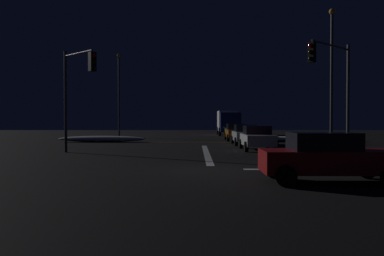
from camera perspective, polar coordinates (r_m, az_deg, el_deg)
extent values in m
cube|color=black|center=(16.67, 2.69, -5.81)|extent=(120.00, 120.00, 0.10)
cube|color=white|center=(24.64, 1.99, -3.42)|extent=(0.35, 13.72, 0.01)
cube|color=yellow|center=(36.21, 1.52, -1.94)|extent=(22.00, 0.15, 0.01)
ellipsoid|color=white|center=(37.32, -12.16, -1.47)|extent=(7.65, 1.50, 0.54)
ellipsoid|color=white|center=(38.39, 14.78, -1.44)|extent=(10.72, 1.50, 0.49)
cube|color=silver|center=(27.21, 8.89, -1.59)|extent=(1.80, 4.20, 0.70)
cube|color=black|center=(27.39, 8.84, -0.26)|extent=(1.60, 2.00, 0.55)
cylinder|color=black|center=(25.86, 11.37, -2.52)|extent=(0.22, 0.64, 0.64)
cylinder|color=black|center=(25.58, 7.40, -2.54)|extent=(0.22, 0.64, 0.64)
cylinder|color=black|center=(28.90, 10.21, -2.12)|extent=(0.22, 0.64, 0.64)
cylinder|color=black|center=(28.65, 6.66, -2.14)|extent=(0.22, 0.64, 0.64)
sphere|color=#F9EFC6|center=(25.23, 11.06, -1.70)|extent=(0.22, 0.22, 0.22)
sphere|color=#F9EFC6|center=(25.02, 8.13, -1.71)|extent=(0.22, 0.22, 0.22)
cube|color=#B7B7BC|center=(32.96, 7.32, -1.10)|extent=(1.80, 4.20, 0.70)
cube|color=black|center=(33.14, 7.28, -0.01)|extent=(1.60, 2.00, 0.55)
cylinder|color=black|center=(31.56, 9.27, -1.84)|extent=(0.22, 0.64, 0.64)
cylinder|color=black|center=(31.34, 6.01, -1.86)|extent=(0.22, 0.64, 0.64)
cylinder|color=black|center=(34.62, 8.49, -1.57)|extent=(0.22, 0.64, 0.64)
cylinder|color=black|center=(34.42, 5.52, -1.58)|extent=(0.22, 0.64, 0.64)
sphere|color=#F9EFC6|center=(30.94, 8.98, -1.16)|extent=(0.22, 0.22, 0.22)
sphere|color=#F9EFC6|center=(30.78, 6.58, -1.17)|extent=(0.22, 0.22, 0.22)
cube|color=#C66014|center=(39.22, 6.05, -0.73)|extent=(1.80, 4.20, 0.70)
cube|color=black|center=(39.40, 6.03, 0.18)|extent=(1.60, 2.00, 0.55)
cylinder|color=black|center=(37.79, 7.64, -1.34)|extent=(0.22, 0.64, 0.64)
cylinder|color=black|center=(37.61, 4.91, -1.35)|extent=(0.22, 0.64, 0.64)
cylinder|color=black|center=(40.86, 7.10, -1.15)|extent=(0.22, 0.64, 0.64)
cylinder|color=black|center=(40.70, 4.58, -1.15)|extent=(0.22, 0.64, 0.64)
sphere|color=#F9EFC6|center=(37.18, 7.37, -0.77)|extent=(0.22, 0.22, 0.22)
sphere|color=#F9EFC6|center=(37.05, 5.37, -0.77)|extent=(0.22, 0.22, 0.22)
cube|color=#14512D|center=(45.59, 5.78, -0.47)|extent=(1.80, 4.20, 0.70)
cube|color=black|center=(45.77, 5.75, 0.32)|extent=(1.60, 2.00, 0.55)
cylinder|color=black|center=(44.15, 7.12, -0.98)|extent=(0.22, 0.64, 0.64)
cylinder|color=black|center=(43.98, 4.79, -0.98)|extent=(0.22, 0.64, 0.64)
cylinder|color=black|center=(47.23, 6.69, -0.84)|extent=(0.22, 0.64, 0.64)
cylinder|color=black|center=(47.07, 4.51, -0.84)|extent=(0.22, 0.64, 0.64)
sphere|color=#F9EFC6|center=(43.54, 6.88, -0.48)|extent=(0.22, 0.22, 0.22)
sphere|color=#F9EFC6|center=(43.42, 5.18, -0.48)|extent=(0.22, 0.22, 0.22)
cube|color=navy|center=(50.03, 5.23, 0.78)|extent=(2.40, 2.20, 2.30)
cube|color=silver|center=(54.52, 4.84, 0.97)|extent=(2.40, 5.00, 2.60)
cylinder|color=black|center=(50.76, 6.52, -0.51)|extent=(0.28, 0.96, 0.96)
cylinder|color=black|center=(50.57, 3.81, -0.52)|extent=(0.28, 0.96, 0.96)
cylinder|color=black|center=(55.44, 6.01, -0.37)|extent=(0.28, 0.96, 0.96)
cylinder|color=black|center=(55.26, 3.53, -0.37)|extent=(0.28, 0.96, 0.96)
sphere|color=#F9EFC6|center=(48.97, 6.33, 0.07)|extent=(0.26, 0.26, 0.26)
sphere|color=#F9EFC6|center=(48.83, 4.34, 0.07)|extent=(0.26, 0.26, 0.26)
cube|color=maroon|center=(13.82, 18.19, -4.31)|extent=(4.20, 1.80, 0.70)
cube|color=black|center=(13.71, 17.41, -1.73)|extent=(2.00, 1.60, 0.55)
cylinder|color=black|center=(15.22, 22.74, -5.17)|extent=(0.64, 0.22, 0.64)
cylinder|color=black|center=(14.34, 11.14, -5.48)|extent=(0.64, 0.22, 0.64)
cylinder|color=black|center=(12.59, 12.66, -6.42)|extent=(0.64, 0.22, 0.64)
cylinder|color=#4C4C51|center=(26.16, -16.84, 3.43)|extent=(0.18, 0.18, 6.05)
cylinder|color=#4C4C51|center=(25.09, -15.24, 9.79)|extent=(2.23, 2.23, 0.12)
cube|color=black|center=(23.71, -13.42, 8.78)|extent=(0.46, 0.46, 1.05)
sphere|color=red|center=(23.62, -13.22, 9.65)|extent=(0.22, 0.22, 0.22)
sphere|color=black|center=(23.57, -13.22, 8.83)|extent=(0.22, 0.22, 0.22)
sphere|color=black|center=(23.53, -13.22, 7.99)|extent=(0.22, 0.22, 0.22)
cylinder|color=#4C4C51|center=(26.57, 20.48, 3.75)|extent=(0.18, 0.18, 6.40)
cylinder|color=#4C4C51|center=(24.99, 18.44, 10.63)|extent=(3.07, 3.07, 0.12)
cube|color=black|center=(23.05, 16.00, 9.87)|extent=(0.46, 0.46, 1.05)
sphere|color=red|center=(22.97, 15.81, 10.78)|extent=(0.22, 0.22, 0.22)
sphere|color=black|center=(22.92, 15.80, 9.93)|extent=(0.22, 0.22, 0.22)
sphere|color=black|center=(22.87, 15.80, 9.07)|extent=(0.22, 0.22, 0.22)
cylinder|color=#424247|center=(31.81, 18.48, 6.13)|extent=(0.20, 0.20, 9.51)
sphere|color=#F9AD47|center=(32.61, 18.54, 14.81)|extent=(0.44, 0.44, 0.44)
cylinder|color=#424247|center=(46.99, -9.91, 4.13)|extent=(0.20, 0.20, 8.81)
sphere|color=#F9AD47|center=(47.45, -9.93, 9.67)|extent=(0.44, 0.44, 0.44)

